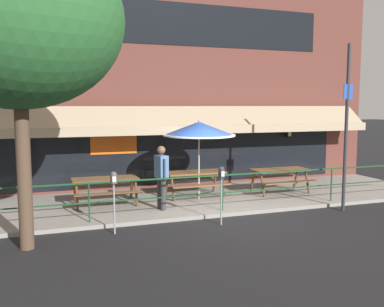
% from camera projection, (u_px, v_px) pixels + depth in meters
% --- Properties ---
extents(ground_plane, '(120.00, 120.00, 0.00)m').
position_uv_depth(ground_plane, '(227.00, 217.00, 11.07)').
color(ground_plane, black).
extents(patio_deck, '(15.00, 4.00, 0.10)m').
position_uv_depth(patio_deck, '(200.00, 199.00, 12.94)').
color(patio_deck, gray).
rests_on(patio_deck, ground).
extents(restaurant_building, '(15.00, 1.60, 7.93)m').
position_uv_depth(restaurant_building, '(177.00, 74.00, 14.58)').
color(restaurant_building, brown).
rests_on(restaurant_building, ground).
extents(patio_railing, '(13.84, 0.04, 0.97)m').
position_uv_depth(patio_railing, '(223.00, 185.00, 11.26)').
color(patio_railing, '#194723').
rests_on(patio_railing, patio_deck).
extents(picnic_table_left, '(1.80, 1.42, 0.76)m').
position_uv_depth(picnic_table_left, '(105.00, 184.00, 11.89)').
color(picnic_table_left, brown).
rests_on(picnic_table_left, patio_deck).
extents(picnic_table_centre, '(1.80, 1.42, 0.76)m').
position_uv_depth(picnic_table_centre, '(195.00, 177.00, 13.05)').
color(picnic_table_centre, brown).
rests_on(picnic_table_centre, patio_deck).
extents(picnic_table_right, '(1.80, 1.42, 0.76)m').
position_uv_depth(picnic_table_right, '(280.00, 174.00, 13.57)').
color(picnic_table_right, brown).
rests_on(picnic_table_right, patio_deck).
extents(patio_umbrella_centre, '(2.14, 2.14, 2.38)m').
position_uv_depth(patio_umbrella_centre, '(199.00, 129.00, 12.53)').
color(patio_umbrella_centre, '#B7B2A8').
rests_on(patio_umbrella_centre, patio_deck).
extents(pedestrian_walking, '(0.31, 0.61, 1.71)m').
position_uv_depth(pedestrian_walking, '(161.00, 174.00, 11.36)').
color(pedestrian_walking, '#333338').
rests_on(pedestrian_walking, patio_deck).
extents(parking_meter_near, '(0.15, 0.16, 1.42)m').
position_uv_depth(parking_meter_near, '(114.00, 184.00, 9.48)').
color(parking_meter_near, gray).
rests_on(parking_meter_near, ground).
extents(parking_meter_far, '(0.15, 0.16, 1.42)m').
position_uv_depth(parking_meter_far, '(221.00, 178.00, 10.22)').
color(parking_meter_far, gray).
rests_on(parking_meter_far, ground).
extents(street_sign_pole, '(0.28, 0.09, 4.50)m').
position_uv_depth(street_sign_pole, '(346.00, 127.00, 11.48)').
color(street_sign_pole, '#2D2D33').
rests_on(street_sign_pole, ground).
extents(street_tree_curbside, '(4.08, 3.68, 6.88)m').
position_uv_depth(street_tree_curbside, '(23.00, 6.00, 8.06)').
color(street_tree_curbside, brown).
rests_on(street_tree_curbside, ground).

